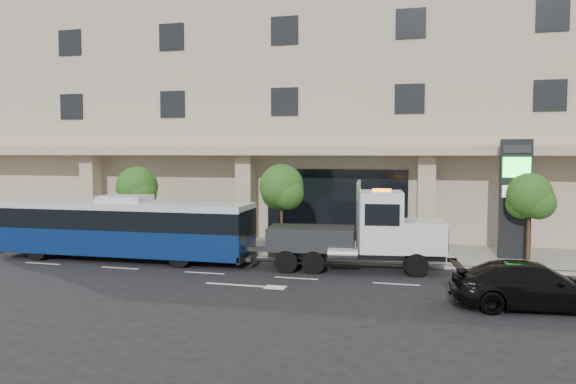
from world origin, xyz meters
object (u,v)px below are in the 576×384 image
object	(u,v)px
tow_truck	(364,234)
signage_pylon	(515,198)
black_sedan	(533,285)
city_bus	(125,227)

from	to	relation	value
tow_truck	signage_pylon	distance (m)	7.74
signage_pylon	black_sedan	bearing A→B (deg)	-94.75
tow_truck	black_sedan	xyz separation A→B (m)	(6.08, -4.51, -0.84)
city_bus	signage_pylon	world-z (taller)	signage_pylon
city_bus	tow_truck	xyz separation A→B (m)	(11.20, 0.42, 0.03)
city_bus	signage_pylon	xyz separation A→B (m)	(17.77, 4.27, 1.41)
tow_truck	black_sedan	bearing A→B (deg)	-43.12
black_sedan	signage_pylon	bearing A→B (deg)	-11.03
city_bus	signage_pylon	size ratio (longest dim) A/B	2.19
tow_truck	signage_pylon	bearing A→B (deg)	23.81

